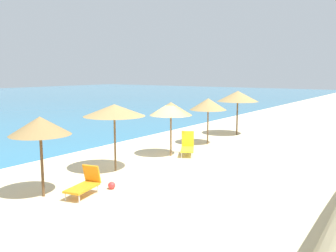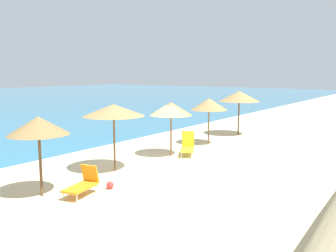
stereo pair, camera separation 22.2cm
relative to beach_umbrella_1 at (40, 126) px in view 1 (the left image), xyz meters
The scene contains 9 objects.
ground_plane 6.47m from the beach_umbrella_1, ahead, with size 160.00×160.00×0.00m, color beige.
beach_umbrella_1 is the anchor object (origin of this frame).
beach_umbrella_2 3.70m from the beach_umbrella_1, ahead, with size 2.53×2.53×2.79m.
beach_umbrella_3 7.33m from the beach_umbrella_1, ahead, with size 2.08×2.08×2.65m.
beach_umbrella_4 10.98m from the beach_umbrella_1, ahead, with size 2.09×2.09×2.63m.
beach_umbrella_5 14.90m from the beach_umbrella_1, ahead, with size 2.66×2.66×2.89m.
lounge_chair_0 8.21m from the beach_umbrella_1, ahead, with size 1.44×1.19×1.16m.
lounge_chair_1 2.39m from the beach_umbrella_1, 50.82° to the right, with size 1.42×0.89×0.96m.
beach_ball 3.19m from the beach_umbrella_1, 35.52° to the right, with size 0.26×0.26×0.26m, color red.
Camera 1 is at (-13.17, -9.37, 4.07)m, focal length 39.08 mm.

